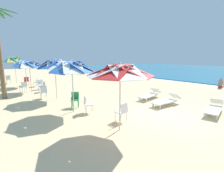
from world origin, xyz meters
name	(u,v)px	position (x,y,z in m)	size (l,w,h in m)	color
ground_plane	(164,115)	(0.00, 0.00, 0.00)	(80.00, 80.00, 0.00)	beige
beach_umbrella_0	(120,71)	(-0.25, -2.75, 2.32)	(2.55, 2.55, 2.65)	silver
plastic_chair_0	(122,111)	(-0.80, -2.11, 0.50)	(0.50, 0.47, 0.87)	white
beach_umbrella_1	(72,67)	(-3.45, -3.06, 2.32)	(2.41, 2.41, 2.71)	silver
plastic_chair_1	(88,103)	(-2.82, -2.60, 0.50)	(0.58, 0.60, 0.87)	white
plastic_chair_2	(75,99)	(-4.11, -2.61, 0.50)	(0.63, 0.62, 0.87)	#2D8C4C
beach_umbrella_2	(55,64)	(-6.69, -2.63, 2.33)	(2.41, 2.41, 2.74)	silver
plastic_chair_3	(44,92)	(-7.24, -3.31, 0.50)	(0.53, 0.50, 0.87)	white
beach_umbrella_3	(29,65)	(-10.25, -3.29, 2.20)	(2.45, 2.45, 2.57)	silver
plastic_chair_4	(43,86)	(-9.53, -2.61, 0.50)	(0.45, 0.48, 0.87)	white
plastic_chair_5	(23,86)	(-10.38, -3.83, 0.50)	(0.56, 0.53, 0.87)	white
plastic_chair_6	(40,84)	(-10.80, -2.39, 0.50)	(0.56, 0.53, 0.87)	white
beach_umbrella_4	(25,63)	(-13.19, -2.89, 2.23)	(2.15, 2.15, 2.62)	silver
plastic_chair_7	(27,81)	(-13.66, -2.79, 0.50)	(0.56, 0.54, 0.87)	red
plastic_chair_8	(37,81)	(-12.39, -2.18, 0.50)	(0.63, 0.62, 0.87)	white
beach_umbrella_5	(14,60)	(-16.20, -3.20, 2.51)	(2.41, 2.41, 2.91)	silver
plastic_chair_9	(9,79)	(-16.45, -3.89, 0.50)	(0.57, 0.54, 0.87)	white
sun_lounger_0	(214,108)	(1.49, 2.16, 0.28)	(1.00, 2.22, 0.62)	white
sun_lounger_1	(166,101)	(-0.88, 1.64, 0.28)	(0.85, 2.20, 0.62)	white
sun_lounger_2	(150,95)	(-2.47, 2.18, 0.28)	(0.88, 2.20, 0.62)	white
beachgoer_seated	(221,85)	(-0.61, 10.47, 0.29)	(0.30, 0.93, 0.92)	red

